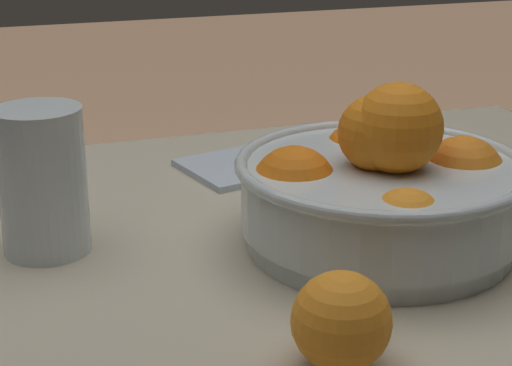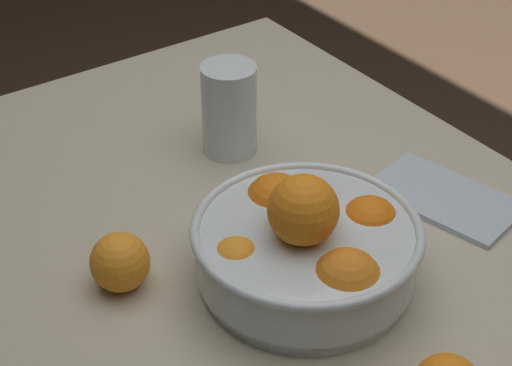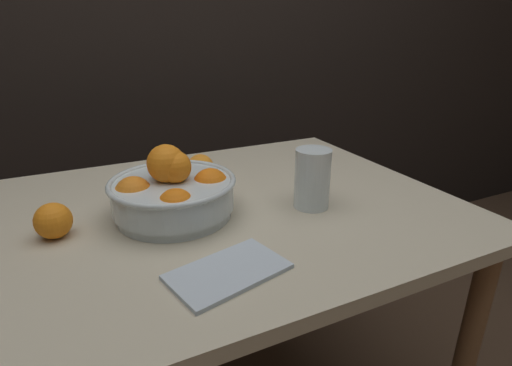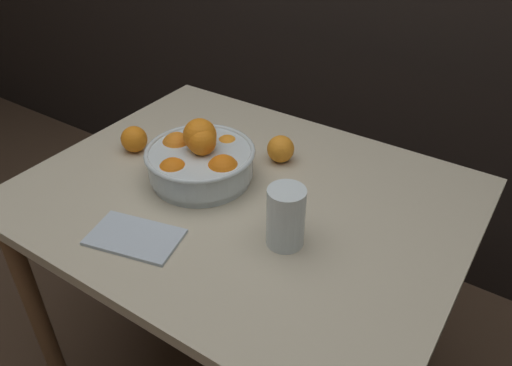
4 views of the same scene
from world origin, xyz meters
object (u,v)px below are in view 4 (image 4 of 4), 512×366
object	(u,v)px
juice_glass	(286,220)
orange_loose_near_bowl	(134,139)
fruit_bowl	(200,160)
orange_loose_front	(281,149)

from	to	relation	value
juice_glass	orange_loose_near_bowl	xyz separation A→B (m)	(-0.54, 0.10, -0.03)
juice_glass	fruit_bowl	bearing A→B (deg)	163.33
fruit_bowl	orange_loose_front	distance (m)	0.22
orange_loose_front	orange_loose_near_bowl	bearing A→B (deg)	-153.76
fruit_bowl	orange_loose_near_bowl	distance (m)	0.24
fruit_bowl	juice_glass	size ratio (longest dim) A/B	1.99
fruit_bowl	juice_glass	bearing A→B (deg)	-16.67
orange_loose_front	juice_glass	bearing A→B (deg)	-57.19
fruit_bowl	orange_loose_near_bowl	xyz separation A→B (m)	(-0.24, 0.01, -0.02)
orange_loose_near_bowl	orange_loose_front	world-z (taller)	same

